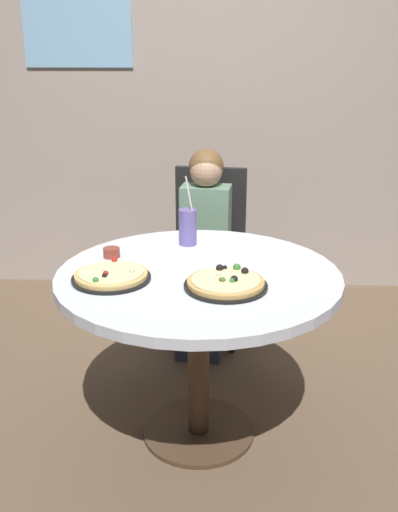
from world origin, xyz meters
TOP-DOWN VIEW (x-y plane):
  - ground_plane at (0.00, 0.00)m, footprint 8.00×8.00m
  - wall_with_window at (-0.00, 1.77)m, footprint 5.20×0.14m
  - dining_table at (0.00, 0.00)m, footprint 1.12×1.12m
  - chair_wooden at (0.01, 1.00)m, footprint 0.44×0.44m
  - diner_child at (-0.01, 0.82)m, footprint 0.29×0.42m
  - pizza_veggie at (0.11, -0.15)m, footprint 0.31×0.31m
  - pizza_cheese at (-0.33, -0.09)m, footprint 0.30×0.30m
  - soda_cup at (-0.06, 0.34)m, footprint 0.08×0.08m
  - sauce_bowl at (-0.37, 0.16)m, footprint 0.07×0.07m

SIDE VIEW (x-z plane):
  - ground_plane at x=0.00m, z-range 0.00..0.00m
  - diner_child at x=-0.01m, z-range -0.06..1.02m
  - chair_wooden at x=0.01m, z-range 0.06..1.01m
  - dining_table at x=0.00m, z-range 0.27..1.02m
  - pizza_cheese at x=-0.33m, z-range 0.74..0.79m
  - pizza_veggie at x=0.11m, z-range 0.74..0.79m
  - sauce_bowl at x=-0.37m, z-range 0.75..0.79m
  - soda_cup at x=-0.06m, z-range 0.68..0.98m
  - wall_with_window at x=0.00m, z-range 0.00..2.90m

